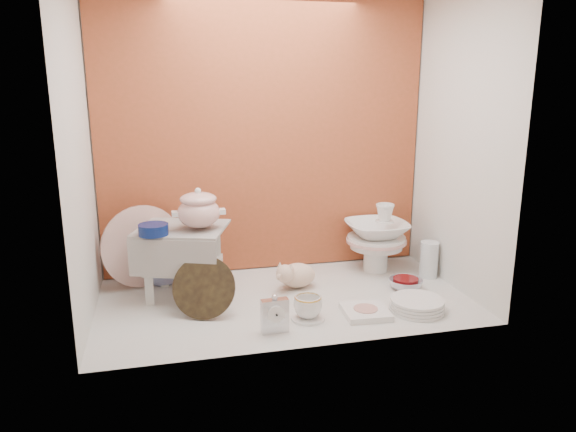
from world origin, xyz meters
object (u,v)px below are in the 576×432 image
object	(u,v)px
soup_tureen	(199,208)
blue_white_vase	(163,264)
floral_platter	(143,246)
mantel_clock	(275,314)
plush_pig	(297,275)
crystal_bowl	(405,284)
dinner_plate_stack	(417,305)
gold_rim_teacup	(308,306)
porcelain_tower	(376,238)
step_stool	(184,262)

from	to	relation	value
soup_tureen	blue_white_vase	bearing A→B (deg)	125.69
floral_platter	mantel_clock	distance (m)	0.90
blue_white_vase	mantel_clock	bearing A→B (deg)	-57.13
soup_tureen	blue_white_vase	distance (m)	0.47
plush_pig	crystal_bowl	distance (m)	0.56
dinner_plate_stack	mantel_clock	bearing A→B (deg)	-174.73
soup_tureen	dinner_plate_stack	world-z (taller)	soup_tureen
dinner_plate_stack	crystal_bowl	bearing A→B (deg)	76.06
blue_white_vase	gold_rim_teacup	distance (m)	0.88
floral_platter	gold_rim_teacup	size ratio (longest dim) A/B	3.37
blue_white_vase	dinner_plate_stack	world-z (taller)	blue_white_vase
porcelain_tower	mantel_clock	bearing A→B (deg)	-138.86
blue_white_vase	plush_pig	xyz separation A→B (m)	(0.68, -0.23, -0.04)
floral_platter	gold_rim_teacup	xyz separation A→B (m)	(0.72, -0.60, -0.15)
crystal_bowl	mantel_clock	bearing A→B (deg)	-156.84
dinner_plate_stack	crystal_bowl	distance (m)	0.27
step_stool	floral_platter	xyz separation A→B (m)	(-0.20, 0.19, 0.04)
soup_tureen	plush_pig	world-z (taller)	soup_tureen
floral_platter	dinner_plate_stack	xyz separation A→B (m)	(1.25, -0.63, -0.19)
gold_rim_teacup	floral_platter	bearing A→B (deg)	140.43
gold_rim_teacup	dinner_plate_stack	xyz separation A→B (m)	(0.52, -0.03, -0.03)
step_stool	porcelain_tower	bearing A→B (deg)	25.25
blue_white_vase	dinner_plate_stack	distance (m)	1.32
blue_white_vase	plush_pig	bearing A→B (deg)	-18.94
dinner_plate_stack	step_stool	bearing A→B (deg)	157.36
crystal_bowl	blue_white_vase	bearing A→B (deg)	162.63
soup_tureen	crystal_bowl	bearing A→B (deg)	-6.90
plush_pig	porcelain_tower	bearing A→B (deg)	8.13
blue_white_vase	mantel_clock	xyz separation A→B (m)	(0.46, -0.71, -0.02)
step_stool	blue_white_vase	bearing A→B (deg)	135.33
soup_tureen	porcelain_tower	xyz separation A→B (m)	(0.99, 0.18, -0.26)
mantel_clock	porcelain_tower	xyz separation A→B (m)	(0.72, 0.63, 0.11)
step_stool	gold_rim_teacup	bearing A→B (deg)	-19.14
porcelain_tower	gold_rim_teacup	bearing A→B (deg)	-135.63
blue_white_vase	porcelain_tower	world-z (taller)	porcelain_tower
step_stool	dinner_plate_stack	xyz separation A→B (m)	(1.05, -0.44, -0.15)
mantel_clock	dinner_plate_stack	world-z (taller)	mantel_clock
blue_white_vase	floral_platter	bearing A→B (deg)	-172.14
floral_platter	blue_white_vase	bearing A→B (deg)	7.86
mantel_clock	floral_platter	bearing A→B (deg)	125.71
blue_white_vase	crystal_bowl	xyz separation A→B (m)	(1.22, -0.38, -0.08)
blue_white_vase	crystal_bowl	bearing A→B (deg)	-17.37
gold_rim_teacup	step_stool	bearing A→B (deg)	142.24
blue_white_vase	dinner_plate_stack	bearing A→B (deg)	-29.13
gold_rim_teacup	porcelain_tower	size ratio (longest dim) A/B	0.33
gold_rim_teacup	blue_white_vase	bearing A→B (deg)	135.79
floral_platter	blue_white_vase	size ratio (longest dim) A/B	1.98
mantel_clock	gold_rim_teacup	xyz separation A→B (m)	(0.17, 0.09, -0.02)
soup_tureen	plush_pig	bearing A→B (deg)	2.69
soup_tureen	mantel_clock	world-z (taller)	soup_tureen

